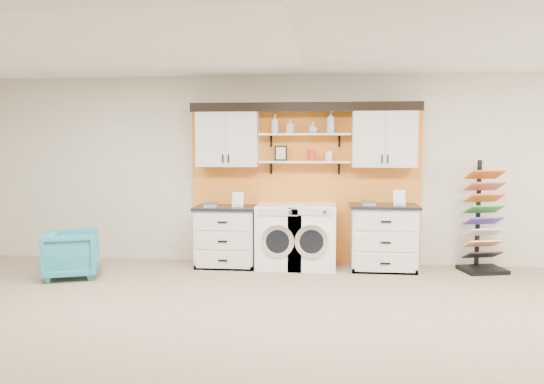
# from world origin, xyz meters

# --- Properties ---
(floor) EXTENTS (10.00, 10.00, 0.00)m
(floor) POSITION_xyz_m (0.00, 0.00, 0.00)
(floor) COLOR gray
(floor) RESTS_ON ground
(ceiling) EXTENTS (10.00, 10.00, 0.00)m
(ceiling) POSITION_xyz_m (0.00, 0.00, 2.80)
(ceiling) COLOR white
(ceiling) RESTS_ON wall_back
(wall_back) EXTENTS (10.00, 0.00, 10.00)m
(wall_back) POSITION_xyz_m (0.00, 4.00, 1.40)
(wall_back) COLOR beige
(wall_back) RESTS_ON floor
(accent_panel) EXTENTS (3.40, 0.07, 2.40)m
(accent_panel) POSITION_xyz_m (0.00, 3.96, 1.20)
(accent_panel) COLOR orange
(accent_panel) RESTS_ON wall_back
(upper_cabinet_left) EXTENTS (0.90, 0.35, 0.84)m
(upper_cabinet_left) POSITION_xyz_m (-1.13, 3.79, 1.88)
(upper_cabinet_left) COLOR silver
(upper_cabinet_left) RESTS_ON wall_back
(upper_cabinet_right) EXTENTS (0.90, 0.35, 0.84)m
(upper_cabinet_right) POSITION_xyz_m (1.13, 3.79, 1.88)
(upper_cabinet_right) COLOR silver
(upper_cabinet_right) RESTS_ON wall_back
(shelf_lower) EXTENTS (1.32, 0.28, 0.03)m
(shelf_lower) POSITION_xyz_m (0.00, 3.80, 1.53)
(shelf_lower) COLOR silver
(shelf_lower) RESTS_ON wall_back
(shelf_upper) EXTENTS (1.32, 0.28, 0.03)m
(shelf_upper) POSITION_xyz_m (0.00, 3.80, 1.93)
(shelf_upper) COLOR silver
(shelf_upper) RESTS_ON wall_back
(crown_molding) EXTENTS (3.30, 0.41, 0.13)m
(crown_molding) POSITION_xyz_m (0.00, 3.81, 2.33)
(crown_molding) COLOR black
(crown_molding) RESTS_ON wall_back
(picture_frame) EXTENTS (0.18, 0.02, 0.22)m
(picture_frame) POSITION_xyz_m (-0.35, 3.85, 1.66)
(picture_frame) COLOR black
(picture_frame) RESTS_ON shelf_lower
(canister_red) EXTENTS (0.11, 0.11, 0.16)m
(canister_red) POSITION_xyz_m (0.10, 3.80, 1.62)
(canister_red) COLOR red
(canister_red) RESTS_ON shelf_lower
(canister_cream) EXTENTS (0.10, 0.10, 0.14)m
(canister_cream) POSITION_xyz_m (0.35, 3.80, 1.61)
(canister_cream) COLOR silver
(canister_cream) RESTS_ON shelf_lower
(base_cabinet_left) EXTENTS (0.90, 0.66, 0.89)m
(base_cabinet_left) POSITION_xyz_m (-1.13, 3.64, 0.44)
(base_cabinet_left) COLOR silver
(base_cabinet_left) RESTS_ON floor
(base_cabinet_right) EXTENTS (0.96, 0.66, 0.94)m
(base_cabinet_right) POSITION_xyz_m (1.13, 3.64, 0.47)
(base_cabinet_right) COLOR silver
(base_cabinet_right) RESTS_ON floor
(washer) EXTENTS (0.66, 0.71, 0.92)m
(washer) POSITION_xyz_m (-0.35, 3.64, 0.46)
(washer) COLOR white
(washer) RESTS_ON floor
(dryer) EXTENTS (0.67, 0.71, 0.93)m
(dryer) POSITION_xyz_m (0.12, 3.64, 0.47)
(dryer) COLOR white
(dryer) RESTS_ON floor
(sample_rack) EXTENTS (0.66, 0.59, 1.57)m
(sample_rack) POSITION_xyz_m (2.50, 3.67, 0.51)
(sample_rack) COLOR black
(sample_rack) RESTS_ON floor
(armchair) EXTENTS (0.88, 0.87, 0.63)m
(armchair) POSITION_xyz_m (-3.08, 2.79, 0.31)
(armchair) COLOR teal
(armchair) RESTS_ON floor
(soap_bottle_a) EXTENTS (0.15, 0.15, 0.27)m
(soap_bottle_a) POSITION_xyz_m (-0.43, 3.80, 2.08)
(soap_bottle_a) COLOR silver
(soap_bottle_a) RESTS_ON shelf_upper
(soap_bottle_b) EXTENTS (0.11, 0.11, 0.20)m
(soap_bottle_b) POSITION_xyz_m (-0.21, 3.80, 2.05)
(soap_bottle_b) COLOR silver
(soap_bottle_b) RESTS_ON shelf_upper
(soap_bottle_c) EXTENTS (0.18, 0.18, 0.16)m
(soap_bottle_c) POSITION_xyz_m (0.12, 3.80, 2.03)
(soap_bottle_c) COLOR silver
(soap_bottle_c) RESTS_ON shelf_upper
(soap_bottle_d) EXTENTS (0.17, 0.17, 0.32)m
(soap_bottle_d) POSITION_xyz_m (0.37, 3.80, 2.10)
(soap_bottle_d) COLOR silver
(soap_bottle_d) RESTS_ON shelf_upper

